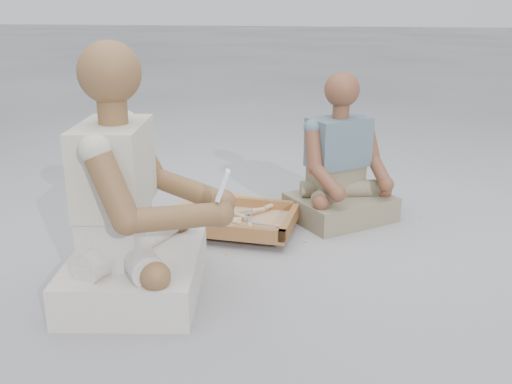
% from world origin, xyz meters
% --- Properties ---
extents(ground, '(60.00, 60.00, 0.00)m').
position_xyz_m(ground, '(0.00, 0.00, 0.00)').
color(ground, '#A3A3A8').
rests_on(ground, ground).
extents(carved_panel, '(0.75, 0.60, 0.04)m').
position_xyz_m(carved_panel, '(-0.18, 0.68, 0.02)').
color(carved_panel, '#AA6842').
rests_on(carved_panel, ground).
extents(tool_tray, '(0.57, 0.47, 0.07)m').
position_xyz_m(tool_tray, '(-0.10, 0.43, 0.07)').
color(tool_tray, brown).
rests_on(tool_tray, carved_panel).
extents(chisel_0, '(0.22, 0.05, 0.02)m').
position_xyz_m(chisel_0, '(-0.14, 0.39, 0.08)').
color(chisel_0, silver).
rests_on(chisel_0, tool_tray).
extents(chisel_1, '(0.21, 0.09, 0.02)m').
position_xyz_m(chisel_1, '(-0.13, 0.38, 0.08)').
color(chisel_1, silver).
rests_on(chisel_1, tool_tray).
extents(chisel_2, '(0.19, 0.13, 0.02)m').
position_xyz_m(chisel_2, '(-0.11, 0.44, 0.09)').
color(chisel_2, silver).
rests_on(chisel_2, tool_tray).
extents(chisel_3, '(0.19, 0.14, 0.02)m').
position_xyz_m(chisel_3, '(-0.05, 0.53, 0.09)').
color(chisel_3, silver).
rests_on(chisel_3, tool_tray).
extents(chisel_4, '(0.14, 0.19, 0.02)m').
position_xyz_m(chisel_4, '(0.01, 0.58, 0.09)').
color(chisel_4, silver).
rests_on(chisel_4, tool_tray).
extents(chisel_5, '(0.07, 0.22, 0.02)m').
position_xyz_m(chisel_5, '(-0.03, 0.33, 0.08)').
color(chisel_5, silver).
rests_on(chisel_5, tool_tray).
extents(chisel_6, '(0.19, 0.15, 0.02)m').
position_xyz_m(chisel_6, '(-0.01, 0.30, 0.07)').
color(chisel_6, silver).
rests_on(chisel_6, tool_tray).
extents(chisel_7, '(0.22, 0.05, 0.02)m').
position_xyz_m(chisel_7, '(0.11, 0.33, 0.08)').
color(chisel_7, silver).
rests_on(chisel_7, tool_tray).
extents(wood_chip_0, '(0.02, 0.02, 0.00)m').
position_xyz_m(wood_chip_0, '(-0.02, 0.39, 0.00)').
color(wood_chip_0, tan).
rests_on(wood_chip_0, ground).
extents(wood_chip_1, '(0.02, 0.02, 0.00)m').
position_xyz_m(wood_chip_1, '(-0.26, 0.48, 0.00)').
color(wood_chip_1, tan).
rests_on(wood_chip_1, ground).
extents(wood_chip_2, '(0.02, 0.02, 0.00)m').
position_xyz_m(wood_chip_2, '(-0.27, 0.14, 0.00)').
color(wood_chip_2, tan).
rests_on(wood_chip_2, ground).
extents(wood_chip_3, '(0.02, 0.02, 0.00)m').
position_xyz_m(wood_chip_3, '(0.24, 0.37, 0.00)').
color(wood_chip_3, tan).
rests_on(wood_chip_3, ground).
extents(wood_chip_4, '(0.02, 0.02, 0.00)m').
position_xyz_m(wood_chip_4, '(-0.34, 0.29, 0.00)').
color(wood_chip_4, tan).
rests_on(wood_chip_4, ground).
extents(wood_chip_5, '(0.02, 0.02, 0.00)m').
position_xyz_m(wood_chip_5, '(-0.17, 0.32, 0.00)').
color(wood_chip_5, tan).
rests_on(wood_chip_5, ground).
extents(wood_chip_6, '(0.02, 0.02, 0.00)m').
position_xyz_m(wood_chip_6, '(-0.05, 0.13, 0.00)').
color(wood_chip_6, tan).
rests_on(wood_chip_6, ground).
extents(wood_chip_7, '(0.02, 0.02, 0.00)m').
position_xyz_m(wood_chip_7, '(-0.30, 0.50, 0.00)').
color(wood_chip_7, tan).
rests_on(wood_chip_7, ground).
extents(wood_chip_8, '(0.02, 0.02, 0.00)m').
position_xyz_m(wood_chip_8, '(-0.37, 0.32, 0.00)').
color(wood_chip_8, tan).
rests_on(wood_chip_8, ground).
extents(wood_chip_9, '(0.02, 0.02, 0.00)m').
position_xyz_m(wood_chip_9, '(0.11, 0.77, 0.00)').
color(wood_chip_9, tan).
rests_on(wood_chip_9, ground).
extents(wood_chip_10, '(0.02, 0.02, 0.00)m').
position_xyz_m(wood_chip_10, '(0.14, 0.71, 0.00)').
color(wood_chip_10, tan).
rests_on(wood_chip_10, ground).
extents(wood_chip_11, '(0.02, 0.02, 0.00)m').
position_xyz_m(wood_chip_11, '(-0.16, 0.60, 0.00)').
color(wood_chip_11, tan).
rests_on(wood_chip_11, ground).
extents(wood_chip_12, '(0.02, 0.02, 0.00)m').
position_xyz_m(wood_chip_12, '(-0.10, 0.15, 0.00)').
color(wood_chip_12, tan).
rests_on(wood_chip_12, ground).
extents(wood_chip_13, '(0.02, 0.02, 0.00)m').
position_xyz_m(wood_chip_13, '(-0.29, 0.38, 0.00)').
color(wood_chip_13, tan).
rests_on(wood_chip_13, ground).
extents(wood_chip_14, '(0.02, 0.02, 0.00)m').
position_xyz_m(wood_chip_14, '(0.19, 0.68, 0.00)').
color(wood_chip_14, tan).
rests_on(wood_chip_14, ground).
extents(craftsman, '(0.72, 0.72, 0.99)m').
position_xyz_m(craftsman, '(-0.38, -0.27, 0.34)').
color(craftsman, silver).
rests_on(craftsman, ground).
extents(companion, '(0.64, 0.63, 0.79)m').
position_xyz_m(companion, '(0.38, 0.74, 0.26)').
color(companion, gray).
rests_on(companion, ground).
extents(mobile_phone, '(0.07, 0.06, 0.12)m').
position_xyz_m(mobile_phone, '(-0.01, -0.27, 0.48)').
color(mobile_phone, white).
rests_on(mobile_phone, craftsman).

